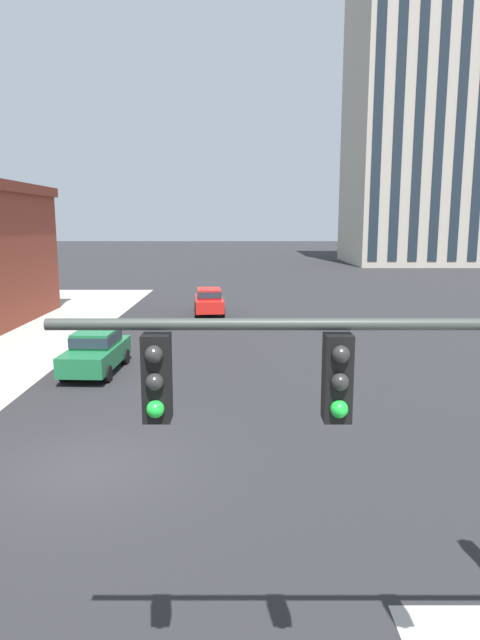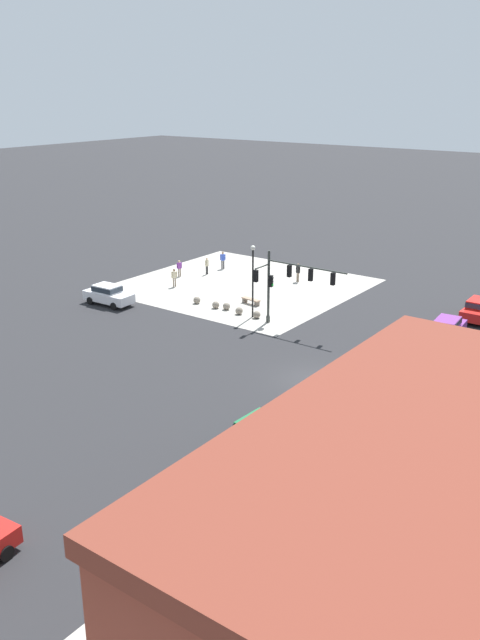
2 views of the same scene
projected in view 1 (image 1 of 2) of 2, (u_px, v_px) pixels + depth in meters
ground_plane at (93, 467)px, 13.69m from camera, size 320.00×320.00×0.00m
car_main_southbound_far at (98, 350)px, 22.23m from camera, size 2.04×4.47×1.68m
car_cross_westbound at (211, 300)px, 36.19m from camera, size 2.18×4.54×1.68m
residential_tower_skyline_right at (421, 93)px, 77.10m from camera, size 18.44×18.92×47.04m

